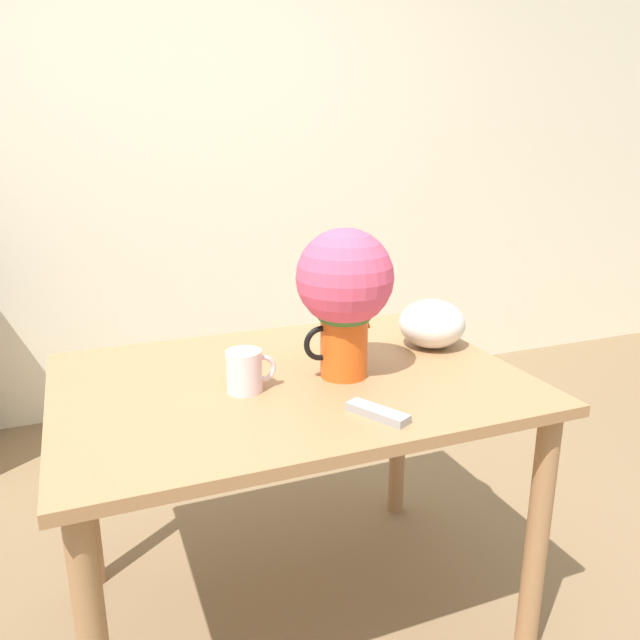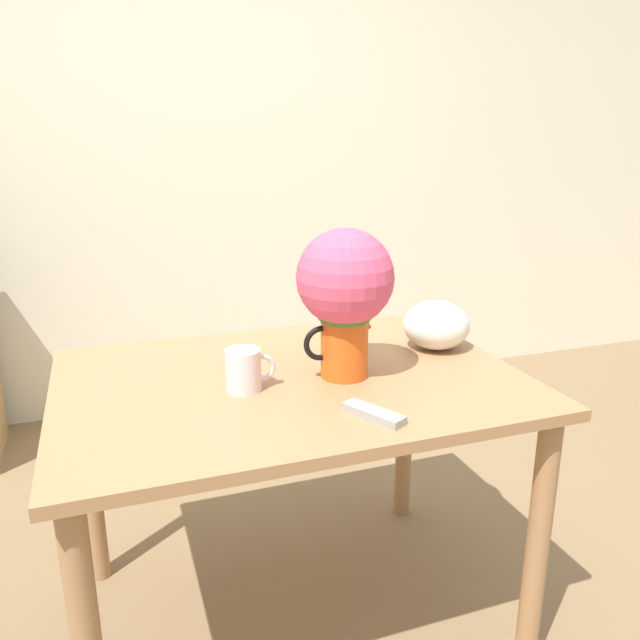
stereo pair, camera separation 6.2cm
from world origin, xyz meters
TOP-DOWN VIEW (x-y plane):
  - wall_back at (0.00, 1.93)m, footprint 8.00×0.05m
  - table at (-0.02, 0.19)m, footprint 1.23×0.88m
  - flower_vase at (0.12, 0.15)m, footprint 0.26×0.26m
  - coffee_mug at (-0.16, 0.15)m, footprint 0.13×0.09m
  - white_bowl at (0.46, 0.27)m, footprint 0.20×0.20m
  - remote_control at (0.08, -0.11)m, footprint 0.11×0.16m

SIDE VIEW (x-z plane):
  - table at x=-0.02m, z-range 0.28..1.06m
  - remote_control at x=0.08m, z-range 0.78..0.80m
  - coffee_mug at x=-0.16m, z-range 0.78..0.89m
  - white_bowl at x=0.46m, z-range 0.78..0.93m
  - flower_vase at x=0.12m, z-range 0.82..1.22m
  - wall_back at x=0.00m, z-range 0.00..2.60m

